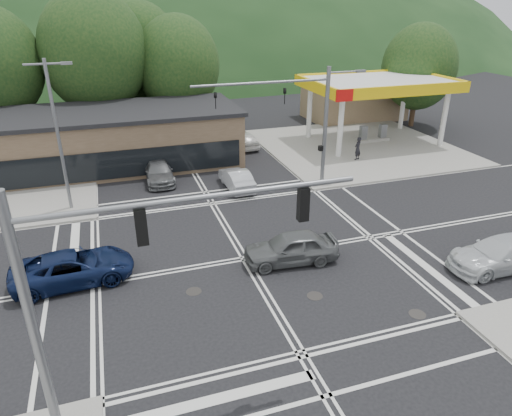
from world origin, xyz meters
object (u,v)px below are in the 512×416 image
object	(u,v)px
car_blue_west	(73,268)
car_silver_east	(501,254)
car_queue_b	(244,140)
car_grey_center	(291,248)
pedestrian	(358,148)
car_northbound	(159,172)
car_queue_a	(236,179)

from	to	relation	value
car_blue_west	car_silver_east	bearing A→B (deg)	-108.84
car_queue_b	car_blue_west	bearing A→B (deg)	48.62
car_grey_center	car_silver_east	bearing A→B (deg)	74.16
car_silver_east	pedestrian	world-z (taller)	pedestrian
car_silver_east	car_northbound	size ratio (longest dim) A/B	1.11
car_grey_center	car_blue_west	bearing A→B (deg)	-92.79
car_silver_east	car_queue_b	distance (m)	23.57
car_blue_west	car_northbound	world-z (taller)	car_blue_west
car_queue_b	car_northbound	world-z (taller)	car_queue_b
car_grey_center	car_queue_b	xyz separation A→B (m)	(3.42, 19.14, -0.09)
car_blue_west	car_northbound	xyz separation A→B (m)	(5.36, 11.80, -0.05)
car_blue_west	car_grey_center	bearing A→B (deg)	-102.36
car_grey_center	car_queue_b	size ratio (longest dim) A/B	1.13
car_queue_b	car_northbound	distance (m)	10.06
car_grey_center	car_queue_a	distance (m)	10.16
car_blue_west	pedestrian	xyz separation A→B (m)	(21.00, 11.18, 0.33)
car_silver_east	pedestrian	distance (m)	16.39
car_grey_center	car_silver_east	xyz separation A→B (m)	(9.40, -3.67, -0.03)
car_queue_a	pedestrian	xyz separation A→B (m)	(10.76, 2.49, 0.38)
car_grey_center	car_queue_a	size ratio (longest dim) A/B	1.10
car_grey_center	pedestrian	size ratio (longest dim) A/B	2.51
car_queue_a	car_queue_b	bearing A→B (deg)	-112.00
pedestrian	car_northbound	bearing A→B (deg)	-31.31
car_blue_west	car_queue_a	bearing A→B (deg)	-53.77
car_grey_center	car_queue_b	distance (m)	19.44
car_grey_center	car_queue_b	world-z (taller)	car_grey_center
car_grey_center	pedestrian	world-z (taller)	pedestrian
car_queue_a	pedestrian	distance (m)	11.05
car_northbound	car_queue_b	bearing A→B (deg)	36.84
car_blue_west	car_silver_east	world-z (taller)	car_silver_east
car_northbound	car_blue_west	bearing A→B (deg)	-113.25
car_queue_b	pedestrian	xyz separation A→B (m)	(7.47, -6.48, 0.38)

